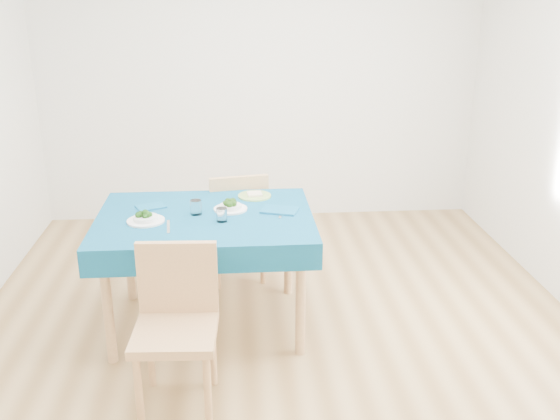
{
  "coord_description": "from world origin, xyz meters",
  "views": [
    {
      "loc": [
        -0.27,
        -3.45,
        2.09
      ],
      "look_at": [
        0.0,
        0.0,
        0.85
      ],
      "focal_mm": 40.0,
      "sensor_mm": 36.0,
      "label": 1
    }
  ],
  "objects": [
    {
      "name": "fork_near",
      "position": [
        -0.87,
        0.08,
        0.76
      ],
      "size": [
        0.07,
        0.16,
        0.0
      ],
      "primitive_type": "cube",
      "rotation": [
        0.0,
        0.0,
        0.33
      ],
      "color": "silver",
      "rests_on": "table"
    },
    {
      "name": "bowl_far",
      "position": [
        -0.29,
        0.28,
        0.79
      ],
      "size": [
        0.21,
        0.21,
        0.06
      ],
      "primitive_type": null,
      "color": "white",
      "rests_on": "table"
    },
    {
      "name": "chair_near",
      "position": [
        -0.59,
        -0.64,
        0.53
      ],
      "size": [
        0.45,
        0.48,
        1.05
      ],
      "primitive_type": "cube",
      "rotation": [
        0.0,
        0.0,
        -0.05
      ],
      "color": "tan",
      "rests_on": "ground"
    },
    {
      "name": "fork_far",
      "position": [
        -0.34,
        0.36,
        0.76
      ],
      "size": [
        0.05,
        0.16,
        0.0
      ],
      "primitive_type": "cube",
      "rotation": [
        0.0,
        0.0,
        -0.15
      ],
      "color": "silver",
      "rests_on": "table"
    },
    {
      "name": "chair_far",
      "position": [
        -0.26,
        0.9,
        0.52
      ],
      "size": [
        0.49,
        0.52,
        1.04
      ],
      "primitive_type": "cube",
      "rotation": [
        0.0,
        0.0,
        3.31
      ],
      "color": "tan",
      "rests_on": "ground"
    },
    {
      "name": "napkin_far",
      "position": [
        0.02,
        0.23,
        0.76
      ],
      "size": [
        0.26,
        0.22,
        0.01
      ],
      "primitive_type": "cube",
      "rotation": [
        0.0,
        0.0,
        -0.32
      ],
      "color": "#0E5278",
      "rests_on": "table"
    },
    {
      "name": "tumbler_center",
      "position": [
        -0.51,
        0.22,
        0.8
      ],
      "size": [
        0.07,
        0.07,
        0.09
      ],
      "primitive_type": "cylinder",
      "color": "white",
      "rests_on": "table"
    },
    {
      "name": "room_shell",
      "position": [
        0.0,
        0.0,
        1.35
      ],
      "size": [
        4.02,
        4.52,
        2.73
      ],
      "color": "olive",
      "rests_on": "ground"
    },
    {
      "name": "knife_far",
      "position": [
        0.02,
        0.21,
        0.76
      ],
      "size": [
        0.05,
        0.22,
        0.0
      ],
      "primitive_type": "cube",
      "rotation": [
        0.0,
        0.0,
        -0.17
      ],
      "color": "silver",
      "rests_on": "table"
    },
    {
      "name": "table",
      "position": [
        -0.45,
        0.19,
        0.38
      ],
      "size": [
        1.33,
        1.01,
        0.76
      ],
      "primitive_type": "cube",
      "color": "navy",
      "rests_on": "ground"
    },
    {
      "name": "napkin_near",
      "position": [
        -0.8,
        0.37,
        0.76
      ],
      "size": [
        0.21,
        0.19,
        0.01
      ],
      "primitive_type": "cube",
      "rotation": [
        0.0,
        0.0,
        0.42
      ],
      "color": "#0E5278",
      "rests_on": "table"
    },
    {
      "name": "tumbler_side",
      "position": [
        -0.35,
        0.08,
        0.8
      ],
      "size": [
        0.07,
        0.07,
        0.08
      ],
      "primitive_type": "cylinder",
      "color": "white",
      "rests_on": "table"
    },
    {
      "name": "knife_near",
      "position": [
        -0.66,
        0.01,
        0.76
      ],
      "size": [
        0.04,
        0.22,
        0.0
      ],
      "primitive_type": "cube",
      "rotation": [
        0.0,
        0.0,
        0.09
      ],
      "color": "silver",
      "rests_on": "table"
    },
    {
      "name": "bread_slice",
      "position": [
        -0.13,
        0.54,
        0.78
      ],
      "size": [
        0.11,
        0.11,
        0.01
      ],
      "primitive_type": "cube",
      "rotation": [
        0.0,
        0.0,
        0.11
      ],
      "color": "beige",
      "rests_on": "side_plate"
    },
    {
      "name": "side_plate",
      "position": [
        -0.13,
        0.54,
        0.76
      ],
      "size": [
        0.22,
        0.22,
        0.01
      ],
      "primitive_type": "cylinder",
      "color": "#90BC5B",
      "rests_on": "table"
    },
    {
      "name": "bowl_near",
      "position": [
        -0.8,
        0.11,
        0.79
      ],
      "size": [
        0.23,
        0.23,
        0.07
      ],
      "primitive_type": null,
      "color": "white",
      "rests_on": "table"
    }
  ]
}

